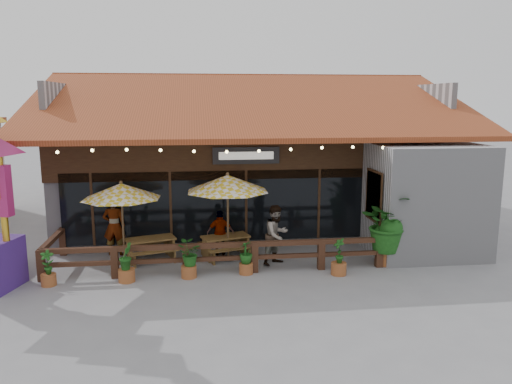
{
  "coord_description": "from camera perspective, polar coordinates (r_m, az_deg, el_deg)",
  "views": [
    {
      "loc": [
        -2.2,
        -14.43,
        4.97
      ],
      "look_at": [
        -0.21,
        1.5,
        2.03
      ],
      "focal_mm": 35.0,
      "sensor_mm": 36.0,
      "label": 1
    }
  ],
  "objects": [
    {
      "name": "ground",
      "position": [
        15.42,
        1.48,
        -8.42
      ],
      "size": [
        100.0,
        100.0,
        0.0
      ],
      "primitive_type": "plane",
      "color": "gray",
      "rests_on": "ground"
    },
    {
      "name": "restaurant_building",
      "position": [
        21.36,
        -0.45,
        2.96
      ],
      "size": [
        15.5,
        14.73,
        6.09
      ],
      "color": "#B7B7BC",
      "rests_on": "ground"
    },
    {
      "name": "patio_railing",
      "position": [
        14.82,
        -7.06,
        -6.78
      ],
      "size": [
        10.0,
        2.6,
        0.92
      ],
      "color": "#472719",
      "rests_on": "ground"
    },
    {
      "name": "umbrella_left",
      "position": [
        15.66,
        -15.14,
        0.06
      ],
      "size": [
        3.23,
        3.23,
        2.59
      ],
      "color": "brown",
      "rests_on": "ground"
    },
    {
      "name": "umbrella_right",
      "position": [
        15.47,
        -3.27,
        0.97
      ],
      "size": [
        3.4,
        3.4,
        2.8
      ],
      "color": "brown",
      "rests_on": "ground"
    },
    {
      "name": "picnic_table_left",
      "position": [
        16.12,
        -11.96,
        -5.98
      ],
      "size": [
        1.82,
        1.68,
        0.72
      ],
      "color": "brown",
      "rests_on": "ground"
    },
    {
      "name": "picnic_table_right",
      "position": [
        16.09,
        -3.5,
        -5.82
      ],
      "size": [
        1.8,
        1.66,
        0.72
      ],
      "color": "brown",
      "rests_on": "ground"
    },
    {
      "name": "tropical_plant",
      "position": [
        15.69,
        14.75,
        -3.65
      ],
      "size": [
        2.09,
        2.03,
        2.2
      ],
      "color": "brown",
      "rests_on": "ground"
    },
    {
      "name": "diner_a",
      "position": [
        16.83,
        -15.92,
        -3.75
      ],
      "size": [
        0.74,
        0.51,
        1.95
      ],
      "primitive_type": "imported",
      "rotation": [
        0.0,
        0.0,
        3.08
      ],
      "color": "#3B2512",
      "rests_on": "ground"
    },
    {
      "name": "diner_b",
      "position": [
        15.33,
        2.36,
        -4.91
      ],
      "size": [
        1.14,
        1.11,
        1.85
      ],
      "primitive_type": "imported",
      "rotation": [
        0.0,
        0.0,
        0.66
      ],
      "color": "#3B2512",
      "rests_on": "ground"
    },
    {
      "name": "diner_c",
      "position": [
        16.27,
        -4.09,
        -4.69
      ],
      "size": [
        0.9,
        0.43,
        1.49
      ],
      "primitive_type": "imported",
      "rotation": [
        0.0,
        0.0,
        3.07
      ],
      "color": "#3B2512",
      "rests_on": "ground"
    },
    {
      "name": "planter_a",
      "position": [
        14.83,
        -22.68,
        -8.31
      ],
      "size": [
        0.41,
        0.41,
        1.0
      ],
      "color": "brown",
      "rests_on": "ground"
    },
    {
      "name": "planter_b",
      "position": [
        14.42,
        -14.62,
        -7.99
      ],
      "size": [
        0.46,
        0.49,
        1.12
      ],
      "color": "brown",
      "rests_on": "ground"
    },
    {
      "name": "planter_c",
      "position": [
        14.37,
        -7.71,
        -7.39
      ],
      "size": [
        0.78,
        0.72,
        1.08
      ],
      "color": "brown",
      "rests_on": "ground"
    },
    {
      "name": "planter_d",
      "position": [
        14.58,
        -1.16,
        -7.56
      ],
      "size": [
        0.53,
        0.53,
        0.99
      ],
      "color": "brown",
      "rests_on": "ground"
    },
    {
      "name": "planter_e",
      "position": [
        14.72,
        9.46,
        -7.6
      ],
      "size": [
        0.45,
        0.45,
        1.09
      ],
      "color": "brown",
      "rests_on": "ground"
    }
  ]
}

